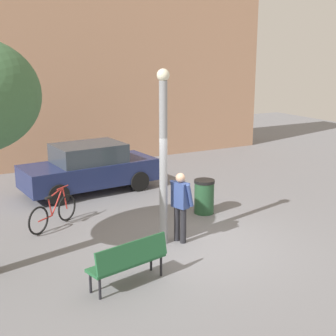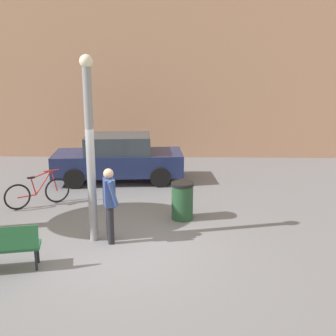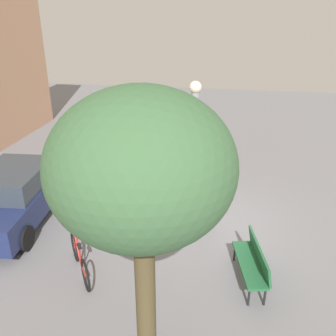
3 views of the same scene
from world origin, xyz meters
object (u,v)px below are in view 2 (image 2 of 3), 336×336
lamppost (90,144)px  parked_car_navy (118,158)px  person_by_lamppost (109,200)px  bicycle_red (38,192)px  trash_bin (182,201)px

lamppost → parked_car_navy: 5.04m
parked_car_navy → person_by_lamppost: bearing=-84.5°
person_by_lamppost → bicycle_red: size_ratio=1.10×
lamppost → trash_bin: (1.99, 1.34, -1.69)m
trash_bin → lamppost: bearing=-145.9°
bicycle_red → person_by_lamppost: bearing=-45.1°
trash_bin → parked_car_navy: bearing=120.6°
person_by_lamppost → parked_car_navy: size_ratio=0.39×
person_by_lamppost → parked_car_navy: 4.98m
parked_car_navy → trash_bin: bearing=-59.4°
person_by_lamppost → trash_bin: (1.60, 1.45, -0.49)m
lamppost → person_by_lamppost: 1.27m
person_by_lamppost → parked_car_navy: person_by_lamppost is taller
parked_car_navy → bicycle_red: bearing=-126.0°
lamppost → person_by_lamppost: size_ratio=2.41×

